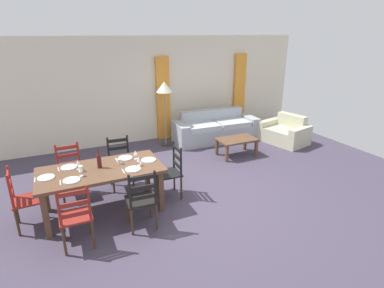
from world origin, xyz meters
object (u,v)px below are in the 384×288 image
Objects in this scene: couch at (215,129)px; standing_lamp at (164,91)px; wine_glass_near_right at (139,159)px; coffee_cup_secondary at (81,169)px; wine_glass_far_left at (78,163)px; dining_table at (101,174)px; coffee_table at (237,141)px; dining_chair_head_west at (23,199)px; armchair_upholstered at (285,133)px; dining_chair_near_right at (142,200)px; wine_bottle at (99,161)px; dining_chair_far_left at (71,171)px; dining_chair_near_left at (76,216)px; wine_glass_near_left at (81,169)px; coffee_cup_primary at (120,161)px; dining_chair_far_right at (120,163)px; wine_glass_far_right at (136,153)px; dining_chair_head_east at (171,171)px.

standing_lamp reaches higher than couch.
wine_glass_near_right is 0.07× the size of couch.
wine_glass_far_left is at bearing 103.02° from coffee_cup_secondary.
dining_table reaches higher than coffee_table.
dining_chair_head_west reaches higher than wine_glass_far_left.
wine_glass_near_right is at bearing -160.75° from armchair_upholstered.
couch reaches higher than armchair_upholstered.
coffee_cup_secondary is 3.76m from coffee_table.
dining_chair_near_right reaches higher than wine_glass_near_right.
coffee_cup_secondary is 5.47m from armchair_upholstered.
coffee_cup_secondary is (0.84, 0.01, 0.32)m from dining_chair_head_west.
dining_chair_head_west reaches higher than dining_table.
wine_bottle reaches higher than coffee_cup_secondary.
dining_chair_far_left is 3.72m from coffee_table.
dining_table is at bearing -164.28° from armchair_upholstered.
wine_glass_near_left is at bearing 74.63° from dining_chair_near_left.
coffee_cup_secondary is (0.01, 0.18, -0.07)m from wine_glass_near_left.
wine_glass_far_left is (-0.31, 0.08, -0.01)m from wine_bottle.
wine_bottle is at bearing -145.66° from couch.
wine_glass_near_left is 3.59m from standing_lamp.
coffee_cup_secondary is at bearing -177.18° from coffee_cup_primary.
standing_lamp reaches higher than dining_chair_near_left.
wine_bottle is (-0.44, 0.78, 0.39)m from dining_chair_near_right.
wine_glass_near_right reaches higher than dining_table.
couch is at bearing 34.93° from dining_table.
dining_chair_near_right is at bearing -115.81° from standing_lamp.
dining_chair_far_right is 0.41× the size of couch.
wine_glass_near_right reaches higher than coffee_cup_secondary.
dining_chair_far_right is at bearing -172.12° from coffee_table.
armchair_upholstered reaches higher than coffee_table.
dining_table is 0.63m from wine_glass_near_right.
dining_chair_far_left and dining_chair_head_west have the same top height.
dining_chair_near_right reaches higher than wine_glass_far_right.
dining_chair_near_right and dining_chair_far_right have the same top height.
dining_table is at bearing -21.96° from wine_glass_far_left.
dining_chair_far_left is 3.16m from standing_lamp.
dining_chair_near_right reaches higher than dining_table.
wine_bottle reaches higher than wine_glass_far_left.
dining_chair_head_east is 1.50m from coffee_cup_secondary.
couch is (2.92, 1.61, -0.19)m from dining_chair_far_right.
dining_table is 5.19m from armchair_upholstered.
dining_chair_near_left is 4.97m from couch.
wine_glass_near_right is 4.70m from armchair_upholstered.
dining_chair_far_left is 0.74m from wine_glass_far_left.
coffee_table is (2.96, 1.08, -0.44)m from coffee_cup_primary.
standing_lamp is at bearing 46.04° from wine_glass_far_left.
dining_chair_far_right is 3.04× the size of wine_bottle.
wine_glass_far_right is (0.16, -0.59, 0.38)m from dining_chair_far_right.
wine_glass_far_right is (1.03, -0.59, 0.38)m from dining_chair_far_left.
standing_lamp is (2.01, 2.54, 0.75)m from dining_table.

